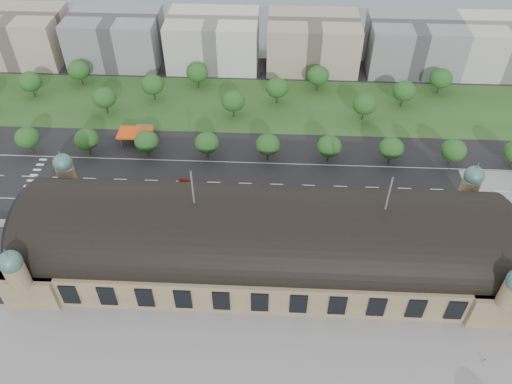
{
  "coord_description": "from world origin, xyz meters",
  "views": [
    {
      "loc": [
        2.95,
        -103.58,
        125.43
      ],
      "look_at": [
        -2.92,
        18.08,
        14.0
      ],
      "focal_mm": 35.0,
      "sensor_mm": 36.0,
      "label": 1
    }
  ],
  "objects_px": {
    "traffic_car_2": "(128,195)",
    "parked_car_5": "(182,212)",
    "parked_car_3": "(127,202)",
    "parked_car_6": "(198,212)",
    "traffic_car_4": "(301,187)",
    "traffic_car_1": "(69,168)",
    "parked_car_0": "(109,205)",
    "pedestrian_0": "(484,361)",
    "parked_car_1": "(102,201)",
    "parked_car_4": "(133,210)",
    "bus_east": "(293,193)",
    "traffic_car_6": "(460,198)",
    "parked_car_2": "(137,202)",
    "petrol_station": "(140,132)",
    "traffic_car_3": "(186,181)",
    "bus_west": "(220,199)",
    "bus_mid": "(332,203)"
  },
  "relations": [
    {
      "from": "traffic_car_2",
      "to": "parked_car_5",
      "type": "distance_m",
      "value": 22.71
    },
    {
      "from": "parked_car_3",
      "to": "parked_car_6",
      "type": "height_order",
      "value": "parked_car_6"
    },
    {
      "from": "traffic_car_4",
      "to": "traffic_car_1",
      "type": "bearing_deg",
      "value": -89.79
    },
    {
      "from": "parked_car_0",
      "to": "parked_car_5",
      "type": "distance_m",
      "value": 27.02
    },
    {
      "from": "traffic_car_4",
      "to": "pedestrian_0",
      "type": "height_order",
      "value": "pedestrian_0"
    },
    {
      "from": "traffic_car_2",
      "to": "parked_car_5",
      "type": "xyz_separation_m",
      "value": [
        21.38,
        -7.65,
        -0.1
      ]
    },
    {
      "from": "pedestrian_0",
      "to": "parked_car_1",
      "type": "bearing_deg",
      "value": 161.29
    },
    {
      "from": "parked_car_0",
      "to": "parked_car_4",
      "type": "bearing_deg",
      "value": 50.73
    },
    {
      "from": "parked_car_5",
      "to": "bus_east",
      "type": "xyz_separation_m",
      "value": [
        39.24,
        10.72,
        1.11
      ]
    },
    {
      "from": "traffic_car_4",
      "to": "traffic_car_6",
      "type": "distance_m",
      "value": 58.36
    },
    {
      "from": "traffic_car_1",
      "to": "parked_car_2",
      "type": "height_order",
      "value": "traffic_car_1"
    },
    {
      "from": "petrol_station",
      "to": "parked_car_3",
      "type": "height_order",
      "value": "petrol_station"
    },
    {
      "from": "parked_car_0",
      "to": "bus_east",
      "type": "bearing_deg",
      "value": 70.67
    },
    {
      "from": "traffic_car_3",
      "to": "parked_car_0",
      "type": "xyz_separation_m",
      "value": [
        -25.7,
        -14.57,
        -0.06
      ]
    },
    {
      "from": "parked_car_6",
      "to": "parked_car_1",
      "type": "bearing_deg",
      "value": -126.75
    },
    {
      "from": "petrol_station",
      "to": "parked_car_3",
      "type": "bearing_deg",
      "value": -84.51
    },
    {
      "from": "parked_car_0",
      "to": "bus_west",
      "type": "distance_m",
      "value": 40.19
    },
    {
      "from": "parked_car_3",
      "to": "parked_car_5",
      "type": "distance_m",
      "value": 21.03
    },
    {
      "from": "parked_car_2",
      "to": "bus_mid",
      "type": "bearing_deg",
      "value": 55.74
    },
    {
      "from": "bus_west",
      "to": "pedestrian_0",
      "type": "distance_m",
      "value": 97.67
    },
    {
      "from": "traffic_car_1",
      "to": "parked_car_2",
      "type": "bearing_deg",
      "value": -115.06
    },
    {
      "from": "petrol_station",
      "to": "traffic_car_1",
      "type": "bearing_deg",
      "value": -136.37
    },
    {
      "from": "traffic_car_2",
      "to": "pedestrian_0",
      "type": "xyz_separation_m",
      "value": [
        112.15,
        -60.78,
        0.02
      ]
    },
    {
      "from": "traffic_car_2",
      "to": "traffic_car_6",
      "type": "bearing_deg",
      "value": 93.52
    },
    {
      "from": "traffic_car_4",
      "to": "parked_car_2",
      "type": "relative_size",
      "value": 0.91
    },
    {
      "from": "parked_car_5",
      "to": "parked_car_6",
      "type": "relative_size",
      "value": 1.01
    },
    {
      "from": "parked_car_2",
      "to": "parked_car_6",
      "type": "relative_size",
      "value": 0.94
    },
    {
      "from": "parked_car_1",
      "to": "pedestrian_0",
      "type": "distance_m",
      "value": 133.46
    },
    {
      "from": "bus_west",
      "to": "bus_mid",
      "type": "relative_size",
      "value": 1.05
    },
    {
      "from": "traffic_car_6",
      "to": "traffic_car_2",
      "type": "bearing_deg",
      "value": -89.9
    },
    {
      "from": "traffic_car_6",
      "to": "pedestrian_0",
      "type": "bearing_deg",
      "value": -10.66
    },
    {
      "from": "bus_mid",
      "to": "pedestrian_0",
      "type": "relative_size",
      "value": 7.77
    },
    {
      "from": "parked_car_0",
      "to": "pedestrian_0",
      "type": "height_order",
      "value": "pedestrian_0"
    },
    {
      "from": "traffic_car_4",
      "to": "parked_car_1",
      "type": "height_order",
      "value": "traffic_car_4"
    },
    {
      "from": "traffic_car_4",
      "to": "bus_mid",
      "type": "relative_size",
      "value": 0.33
    },
    {
      "from": "petrol_station",
      "to": "traffic_car_4",
      "type": "xyz_separation_m",
      "value": [
        66.99,
        -29.07,
        -2.24
      ]
    },
    {
      "from": "parked_car_0",
      "to": "parked_car_6",
      "type": "relative_size",
      "value": 0.82
    },
    {
      "from": "parked_car_2",
      "to": "parked_car_5",
      "type": "bearing_deg",
      "value": 40.91
    },
    {
      "from": "traffic_car_2",
      "to": "bus_west",
      "type": "relative_size",
      "value": 0.43
    },
    {
      "from": "traffic_car_6",
      "to": "parked_car_3",
      "type": "distance_m",
      "value": 121.65
    },
    {
      "from": "traffic_car_2",
      "to": "traffic_car_3",
      "type": "relative_size",
      "value": 1.15
    },
    {
      "from": "bus_west",
      "to": "parked_car_0",
      "type": "bearing_deg",
      "value": 93.96
    },
    {
      "from": "traffic_car_2",
      "to": "parked_car_0",
      "type": "xyz_separation_m",
      "value": [
        -5.56,
        -5.58,
        -0.13
      ]
    },
    {
      "from": "petrol_station",
      "to": "traffic_car_4",
      "type": "bearing_deg",
      "value": -23.46
    },
    {
      "from": "petrol_station",
      "to": "traffic_car_4",
      "type": "relative_size",
      "value": 3.35
    },
    {
      "from": "parked_car_2",
      "to": "traffic_car_3",
      "type": "bearing_deg",
      "value": 92.75
    },
    {
      "from": "bus_east",
      "to": "parked_car_0",
      "type": "bearing_deg",
      "value": 94.51
    },
    {
      "from": "traffic_car_1",
      "to": "parked_car_5",
      "type": "bearing_deg",
      "value": -109.67
    },
    {
      "from": "parked_car_6",
      "to": "bus_west",
      "type": "height_order",
      "value": "bus_west"
    },
    {
      "from": "parked_car_3",
      "to": "parked_car_5",
      "type": "bearing_deg",
      "value": 43.43
    }
  ]
}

